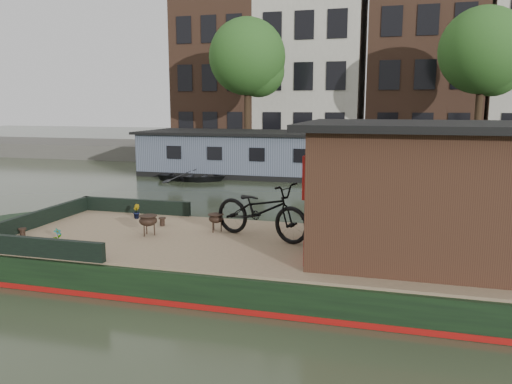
% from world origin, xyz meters
% --- Properties ---
extents(ground, '(120.00, 120.00, 0.00)m').
position_xyz_m(ground, '(0.00, 0.00, 0.00)').
color(ground, '#2A311F').
rests_on(ground, ground).
extents(houseboat_hull, '(14.01, 4.02, 0.60)m').
position_xyz_m(houseboat_hull, '(-1.33, 0.00, 0.27)').
color(houseboat_hull, black).
rests_on(houseboat_hull, ground).
extents(houseboat_deck, '(11.80, 3.80, 0.05)m').
position_xyz_m(houseboat_deck, '(0.00, 0.00, 0.62)').
color(houseboat_deck, '#94755B').
rests_on(houseboat_deck, houseboat_hull).
extents(bow_bulwark, '(3.00, 4.00, 0.35)m').
position_xyz_m(bow_bulwark, '(-5.07, 0.00, 0.82)').
color(bow_bulwark, black).
rests_on(bow_bulwark, houseboat_deck).
extents(cabin, '(4.00, 3.50, 2.42)m').
position_xyz_m(cabin, '(2.19, 0.00, 1.88)').
color(cabin, '#311A13').
rests_on(cabin, houseboat_deck).
extents(bicycle, '(2.38, 1.51, 1.18)m').
position_xyz_m(bicycle, '(-0.77, 0.39, 1.24)').
color(bicycle, black).
rests_on(bicycle, houseboat_deck).
extents(potted_plant_b, '(0.24, 0.24, 0.35)m').
position_xyz_m(potted_plant_b, '(-4.16, 1.34, 0.82)').
color(potted_plant_b, brown).
rests_on(potted_plant_b, houseboat_deck).
extents(potted_plant_d, '(0.42, 0.42, 0.61)m').
position_xyz_m(potted_plant_d, '(0.20, 1.02, 0.95)').
color(potted_plant_d, brown).
rests_on(potted_plant_d, houseboat_deck).
extents(potted_plant_e, '(0.15, 0.19, 0.32)m').
position_xyz_m(potted_plant_e, '(-4.53, -1.12, 0.81)').
color(potted_plant_e, '#99502C').
rests_on(potted_plant_e, houseboat_deck).
extents(brazier_front, '(0.38, 0.38, 0.39)m').
position_xyz_m(brazier_front, '(-1.85, 0.65, 0.85)').
color(brazier_front, black).
rests_on(brazier_front, houseboat_deck).
extents(brazier_rear, '(0.49, 0.49, 0.43)m').
position_xyz_m(brazier_rear, '(-3.12, -0.03, 0.87)').
color(brazier_rear, black).
rests_on(brazier_rear, houseboat_deck).
extents(bollard_port, '(0.17, 0.17, 0.19)m').
position_xyz_m(bollard_port, '(-3.21, 0.82, 0.75)').
color(bollard_port, black).
rests_on(bollard_port, houseboat_deck).
extents(bollard_stbd, '(0.16, 0.16, 0.19)m').
position_xyz_m(bollard_stbd, '(-5.60, -0.85, 0.74)').
color(bollard_stbd, black).
rests_on(bollard_stbd, houseboat_deck).
extents(dinghy, '(3.15, 2.30, 0.64)m').
position_xyz_m(dinghy, '(-6.89, 11.50, 0.32)').
color(dinghy, black).
rests_on(dinghy, ground).
extents(far_houseboat, '(20.40, 4.40, 2.11)m').
position_xyz_m(far_houseboat, '(0.00, 14.00, 0.97)').
color(far_houseboat, slate).
rests_on(far_houseboat, ground).
extents(quay, '(60.00, 6.00, 0.90)m').
position_xyz_m(quay, '(0.00, 20.50, 0.45)').
color(quay, '#47443F').
rests_on(quay, ground).
extents(townhouse_row, '(27.25, 8.00, 16.50)m').
position_xyz_m(townhouse_row, '(0.15, 27.50, 7.90)').
color(townhouse_row, brown).
rests_on(townhouse_row, ground).
extents(tree_left, '(4.40, 4.40, 7.40)m').
position_xyz_m(tree_left, '(-6.36, 19.07, 5.89)').
color(tree_left, '#332316').
rests_on(tree_left, quay).
extents(tree_right, '(4.40, 4.40, 7.40)m').
position_xyz_m(tree_right, '(6.14, 19.07, 5.89)').
color(tree_right, '#332316').
rests_on(tree_right, quay).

